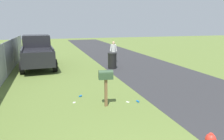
# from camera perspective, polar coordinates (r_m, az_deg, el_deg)

# --- Properties ---
(road_asphalt) EXTENTS (60.00, 5.14, 0.01)m
(road_asphalt) POSITION_cam_1_polar(r_m,az_deg,el_deg) (10.04, 20.60, -4.54)
(road_asphalt) COLOR #2D2D30
(road_asphalt) RESTS_ON ground
(mailbox) EXTENTS (0.26, 0.51, 1.30)m
(mailbox) POSITION_cam_1_polar(r_m,az_deg,el_deg) (7.04, -1.72, -2.11)
(mailbox) COLOR brown
(mailbox) RESTS_ON ground
(pickup_truck) EXTENTS (5.39, 2.31, 2.09)m
(pickup_truck) POSITION_cam_1_polar(r_m,az_deg,el_deg) (14.64, -19.98, 5.13)
(pickup_truck) COLOR black
(pickup_truck) RESTS_ON ground
(trash_bin) EXTENTS (0.58, 0.58, 1.02)m
(trash_bin) POSITION_cam_1_polar(r_m,az_deg,el_deg) (13.27, 0.06, 2.61)
(trash_bin) COLOR black
(trash_bin) RESTS_ON ground
(pedestrian) EXTENTS (0.33, 0.48, 1.56)m
(pedestrian) POSITION_cam_1_polar(r_m,az_deg,el_deg) (15.39, 0.41, 5.44)
(pedestrian) COLOR #2D3351
(pedestrian) RESTS_ON ground
(fence_section) EXTENTS (18.05, 0.07, 1.87)m
(fence_section) POSITION_cam_1_polar(r_m,az_deg,el_deg) (11.01, -28.63, 1.54)
(fence_section) COLOR #9EA3A8
(fence_section) RESTS_ON ground
(litter_can_midfield_a) EXTENTS (0.13, 0.14, 0.07)m
(litter_can_midfield_a) POSITION_cam_1_polar(r_m,az_deg,el_deg) (8.34, -8.74, -7.12)
(litter_can_midfield_a) COLOR blue
(litter_can_midfield_a) RESTS_ON ground
(litter_can_midfield_b) EXTENTS (0.13, 0.09, 0.07)m
(litter_can_midfield_b) POSITION_cam_1_polar(r_m,az_deg,el_deg) (7.77, 7.15, -8.59)
(litter_can_midfield_b) COLOR blue
(litter_can_midfield_b) RESTS_ON ground
(litter_wrapper_near_hydrant) EXTENTS (0.14, 0.12, 0.01)m
(litter_wrapper_near_hydrant) POSITION_cam_1_polar(r_m,az_deg,el_deg) (7.81, -10.42, -8.81)
(litter_wrapper_near_hydrant) COLOR silver
(litter_wrapper_near_hydrant) RESTS_ON ground
(litter_wrapper_far_scatter) EXTENTS (0.15, 0.14, 0.01)m
(litter_wrapper_far_scatter) POSITION_cam_1_polar(r_m,az_deg,el_deg) (7.75, 4.37, -8.79)
(litter_wrapper_far_scatter) COLOR silver
(litter_wrapper_far_scatter) RESTS_ON ground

